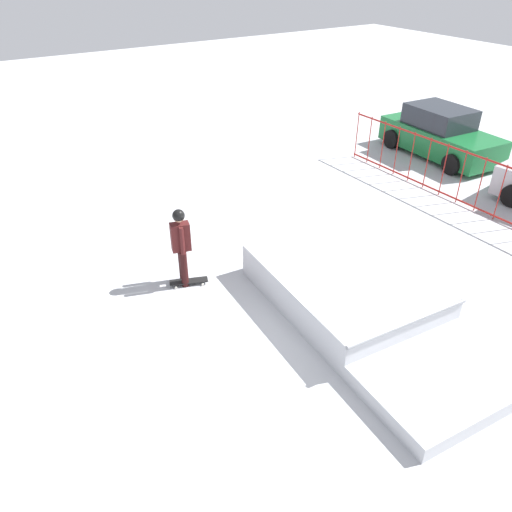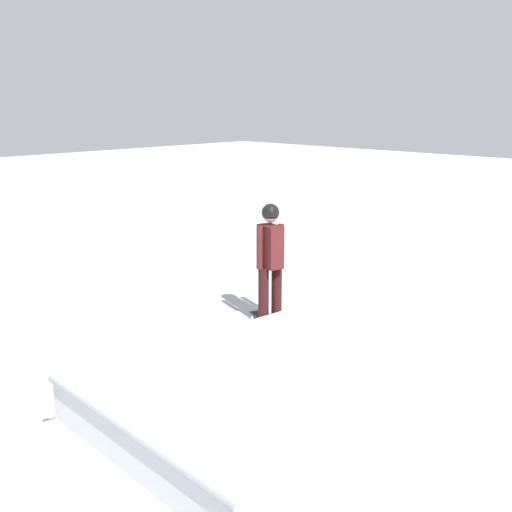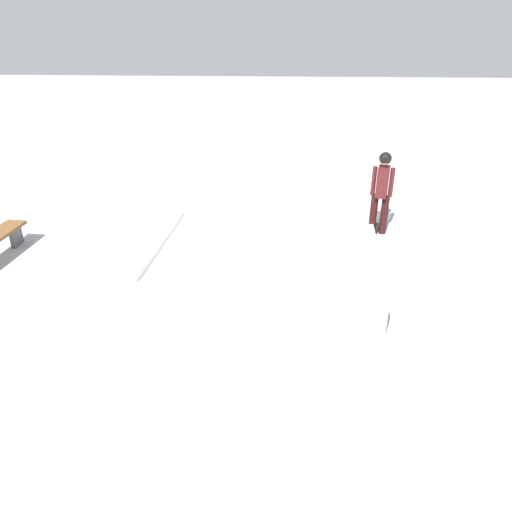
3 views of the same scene
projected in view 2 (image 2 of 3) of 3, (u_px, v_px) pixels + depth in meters
ground_plane at (224, 428)px, 6.49m from camera, size 60.00×60.00×0.00m
skate_ramp at (257, 422)px, 5.96m from camera, size 5.57×2.98×0.74m
skater at (270, 254)px, 9.30m from camera, size 0.43×0.42×1.73m
skateboard at (268, 320)px, 9.41m from camera, size 0.47×0.82×0.09m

